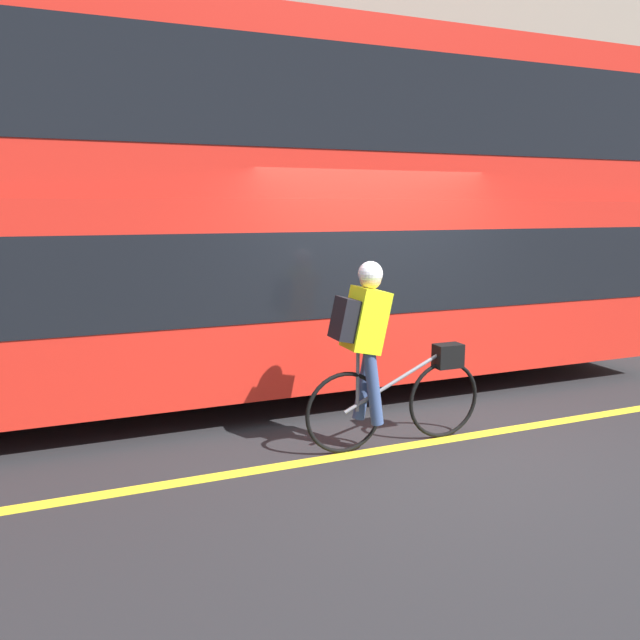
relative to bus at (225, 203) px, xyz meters
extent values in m
plane|color=#232326|center=(1.25, -2.13, -2.18)|extent=(80.00, 80.00, 0.00)
cube|color=yellow|center=(1.25, -2.19, -2.17)|extent=(50.00, 0.14, 0.01)
cube|color=gray|center=(1.25, 3.13, -2.12)|extent=(60.00, 2.13, 0.12)
cube|color=gray|center=(1.25, 4.34, 1.98)|extent=(60.00, 0.30, 8.31)
cylinder|color=black|center=(3.21, 0.00, -1.71)|extent=(0.94, 0.30, 0.94)
cube|color=red|center=(0.00, 0.00, -0.93)|extent=(10.36, 2.52, 1.93)
cube|color=black|center=(0.00, 0.00, -0.70)|extent=(9.94, 2.54, 0.85)
cube|color=red|center=(0.00, 0.00, 0.90)|extent=(10.36, 2.42, 1.74)
cube|color=black|center=(0.00, 0.00, 0.99)|extent=(9.94, 2.44, 0.97)
torus|color=black|center=(1.52, -2.11, -1.81)|extent=(0.73, 0.04, 0.73)
torus|color=black|center=(0.51, -2.11, -1.81)|extent=(0.73, 0.04, 0.73)
cylinder|color=slate|center=(1.02, -2.11, -1.57)|extent=(1.03, 0.03, 0.50)
cylinder|color=slate|center=(0.63, -2.11, -1.54)|extent=(0.03, 0.03, 0.54)
cube|color=black|center=(1.55, -2.11, -1.39)|extent=(0.26, 0.16, 0.22)
cube|color=#D8EA19|center=(0.70, -2.11, -1.00)|extent=(0.37, 0.32, 0.58)
cube|color=black|center=(0.50, -2.11, -0.98)|extent=(0.21, 0.26, 0.38)
cylinder|color=#384C7A|center=(0.74, -2.02, -1.59)|extent=(0.22, 0.11, 0.66)
cylinder|color=#384C7A|center=(0.74, -2.20, -1.59)|extent=(0.20, 0.11, 0.66)
sphere|color=tan|center=(0.74, -2.11, -0.64)|extent=(0.19, 0.19, 0.19)
sphere|color=silver|center=(0.74, -2.11, -0.60)|extent=(0.21, 0.21, 0.21)
cylinder|color=#262628|center=(2.56, 3.02, -1.65)|extent=(0.58, 0.58, 0.82)
camera|label=1|loc=(-1.64, -6.86, -0.04)|focal=35.00mm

